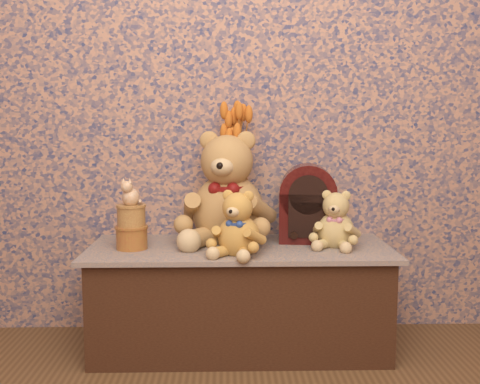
% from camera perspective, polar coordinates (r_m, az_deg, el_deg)
% --- Properties ---
extents(display_shelf, '(1.29, 0.54, 0.45)m').
position_cam_1_polar(display_shelf, '(2.46, -0.03, -10.70)').
color(display_shelf, '#3A5276').
rests_on(display_shelf, ground).
extents(teddy_large, '(0.51, 0.57, 0.53)m').
position_cam_1_polar(teddy_large, '(2.45, -1.22, 0.94)').
color(teddy_large, '#9F753D').
rests_on(teddy_large, display_shelf).
extents(teddy_medium, '(0.31, 0.33, 0.28)m').
position_cam_1_polar(teddy_medium, '(2.22, -0.13, -2.88)').
color(teddy_medium, '#BF8436').
rests_on(teddy_medium, display_shelf).
extents(teddy_small, '(0.28, 0.30, 0.26)m').
position_cam_1_polar(teddy_small, '(2.40, 9.80, -2.49)').
color(teddy_small, tan).
rests_on(teddy_small, display_shelf).
extents(cathedral_radio, '(0.27, 0.21, 0.34)m').
position_cam_1_polar(cathedral_radio, '(2.49, 6.93, -1.11)').
color(cathedral_radio, '#36090A').
rests_on(cathedral_radio, display_shelf).
extents(ceramic_vase, '(0.11, 0.11, 0.18)m').
position_cam_1_polar(ceramic_vase, '(2.51, -0.43, -2.87)').
color(ceramic_vase, tan).
rests_on(ceramic_vase, display_shelf).
extents(dried_stalks, '(0.21, 0.21, 0.40)m').
position_cam_1_polar(dried_stalks, '(2.48, -0.43, 3.73)').
color(dried_stalks, '#CE6821').
rests_on(dried_stalks, ceramic_vase).
extents(biscuit_tin_lower, '(0.17, 0.17, 0.09)m').
position_cam_1_polar(biscuit_tin_lower, '(2.38, -11.00, -4.62)').
color(biscuit_tin_lower, '#B09233').
rests_on(biscuit_tin_lower, display_shelf).
extents(biscuit_tin_upper, '(0.15, 0.15, 0.09)m').
position_cam_1_polar(biscuit_tin_upper, '(2.36, -11.05, -2.43)').
color(biscuit_tin_upper, '#D8B85E').
rests_on(biscuit_tin_upper, biscuit_tin_lower).
extents(cat_figurine, '(0.12, 0.12, 0.12)m').
position_cam_1_polar(cat_figurine, '(2.35, -11.11, 0.07)').
color(cat_figurine, silver).
rests_on(cat_figurine, biscuit_tin_upper).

